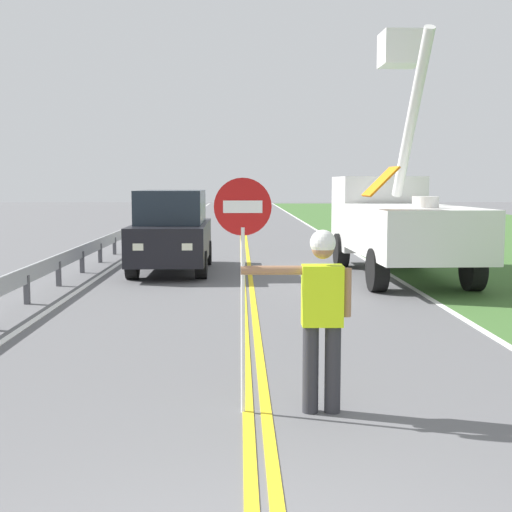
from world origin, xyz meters
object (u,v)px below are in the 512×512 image
stop_sign_paddle (243,242)px  utility_bucket_truck (396,218)px  flagger_worker (321,309)px  oncoming_suv_nearest (172,231)px

stop_sign_paddle → utility_bucket_truck: bearing=69.4°
flagger_worker → oncoming_suv_nearest: (-2.55, 11.08, 0.01)m
utility_bucket_truck → oncoming_suv_nearest: size_ratio=1.49×
flagger_worker → oncoming_suv_nearest: bearing=103.0°
stop_sign_paddle → oncoming_suv_nearest: bearing=99.1°
oncoming_suv_nearest → stop_sign_paddle: bearing=-80.9°
utility_bucket_truck → oncoming_suv_nearest: (-5.60, 0.90, -0.37)m
utility_bucket_truck → oncoming_suv_nearest: utility_bucket_truck is taller
stop_sign_paddle → utility_bucket_truck: utility_bucket_truck is taller
stop_sign_paddle → oncoming_suv_nearest: 11.23m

